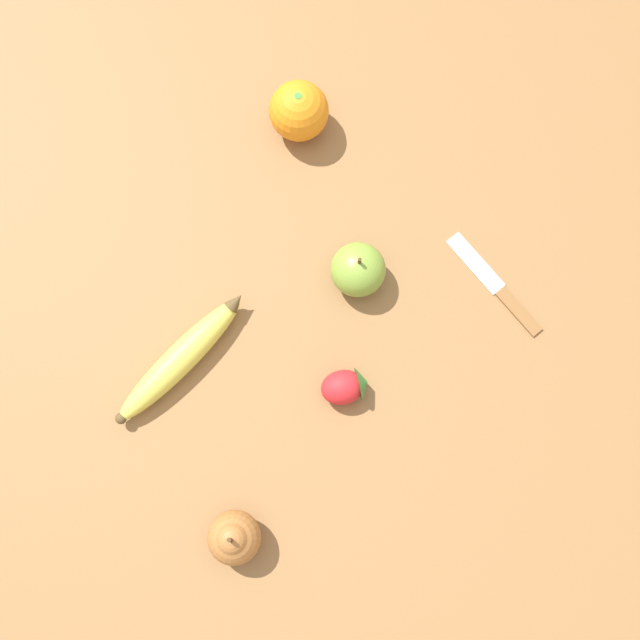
{
  "coord_description": "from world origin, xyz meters",
  "views": [
    {
      "loc": [
        0.14,
        0.21,
        0.95
      ],
      "look_at": [
        -0.0,
        0.06,
        0.03
      ],
      "focal_mm": 42.0,
      "sensor_mm": 36.0,
      "label": 1
    }
  ],
  "objects_px": {
    "apple": "(358,270)",
    "banana": "(181,358)",
    "pear": "(234,538)",
    "paring_knife": "(498,288)",
    "strawberry": "(346,387)",
    "orange": "(299,111)"
  },
  "relations": [
    {
      "from": "strawberry",
      "to": "apple",
      "type": "bearing_deg",
      "value": 71.41
    },
    {
      "from": "apple",
      "to": "orange",
      "type": "bearing_deg",
      "value": -113.34
    },
    {
      "from": "strawberry",
      "to": "paring_knife",
      "type": "xyz_separation_m",
      "value": [
        -0.24,
        0.04,
        -0.02
      ]
    },
    {
      "from": "banana",
      "to": "pear",
      "type": "height_order",
      "value": "pear"
    },
    {
      "from": "paring_knife",
      "to": "strawberry",
      "type": "bearing_deg",
      "value": 174.54
    },
    {
      "from": "pear",
      "to": "paring_knife",
      "type": "distance_m",
      "value": 0.46
    },
    {
      "from": "strawberry",
      "to": "apple",
      "type": "height_order",
      "value": "apple"
    },
    {
      "from": "banana",
      "to": "orange",
      "type": "bearing_deg",
      "value": 19.34
    },
    {
      "from": "banana",
      "to": "paring_knife",
      "type": "bearing_deg",
      "value": -33.38
    },
    {
      "from": "strawberry",
      "to": "paring_knife",
      "type": "bearing_deg",
      "value": 21.16
    },
    {
      "from": "pear",
      "to": "strawberry",
      "type": "distance_m",
      "value": 0.22
    },
    {
      "from": "banana",
      "to": "paring_knife",
      "type": "distance_m",
      "value": 0.42
    },
    {
      "from": "strawberry",
      "to": "paring_knife",
      "type": "relative_size",
      "value": 0.43
    },
    {
      "from": "paring_knife",
      "to": "banana",
      "type": "bearing_deg",
      "value": 154.26
    },
    {
      "from": "banana",
      "to": "apple",
      "type": "xyz_separation_m",
      "value": [
        -0.24,
        0.07,
        0.01
      ]
    },
    {
      "from": "banana",
      "to": "pear",
      "type": "xyz_separation_m",
      "value": [
        0.09,
        0.21,
        0.02
      ]
    },
    {
      "from": "banana",
      "to": "strawberry",
      "type": "distance_m",
      "value": 0.21
    },
    {
      "from": "apple",
      "to": "banana",
      "type": "bearing_deg",
      "value": -16.26
    },
    {
      "from": "banana",
      "to": "apple",
      "type": "distance_m",
      "value": 0.25
    },
    {
      "from": "pear",
      "to": "paring_knife",
      "type": "relative_size",
      "value": 0.49
    },
    {
      "from": "apple",
      "to": "paring_knife",
      "type": "distance_m",
      "value": 0.19
    },
    {
      "from": "orange",
      "to": "paring_knife",
      "type": "distance_m",
      "value": 0.35
    }
  ]
}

